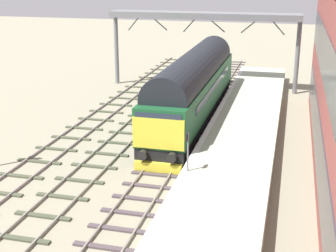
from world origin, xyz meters
The scene contains 8 objects.
ground_plane centered at (0.00, 0.00, 0.00)m, with size 140.00×140.00×0.00m, color gray.
track_main centered at (0.00, 0.00, 0.05)m, with size 2.50×60.00×0.15m.
track_adjacent_west centered at (-3.38, 0.00, 0.06)m, with size 2.50×60.00×0.15m.
track_adjacent_far_west centered at (-6.44, 0.00, 0.06)m, with size 2.50×60.00×0.15m.
station_platform centered at (3.60, 0.00, 0.50)m, with size 4.00×44.00×1.01m.
diesel_locomotive centered at (0.00, 7.18, 2.48)m, with size 2.74×17.90×4.68m.
platform_number_sign centered at (1.87, -3.35, 2.23)m, with size 0.10×0.44×1.82m.
overhead_footbridge centered at (-1.17, 16.67, 5.81)m, with size 15.74×2.00×6.34m.
Camera 1 is at (6.10, -23.38, 9.81)m, focal length 52.07 mm.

